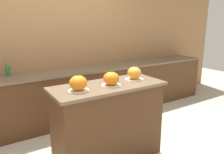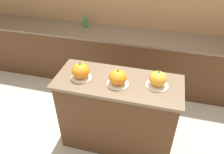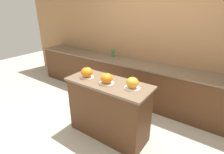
% 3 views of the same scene
% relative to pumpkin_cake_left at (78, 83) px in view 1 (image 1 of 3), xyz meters
% --- Properties ---
extents(wall_back, '(8.00, 0.06, 2.50)m').
position_rel_pumpkin_cake_left_xyz_m(wall_back, '(0.39, 1.66, 0.21)').
color(wall_back, '#9E7047').
rests_on(wall_back, ground_plane).
extents(kitchen_island, '(1.33, 0.56, 0.96)m').
position_rel_pumpkin_cake_left_xyz_m(kitchen_island, '(0.39, 0.04, -0.56)').
color(kitchen_island, '#4C2D19').
rests_on(kitchen_island, ground_plane).
extents(back_counter, '(6.00, 0.60, 0.89)m').
position_rel_pumpkin_cake_left_xyz_m(back_counter, '(0.39, 1.33, -0.60)').
color(back_counter, '#4C2D19').
rests_on(back_counter, ground_plane).
extents(pumpkin_cake_left, '(0.22, 0.22, 0.20)m').
position_rel_pumpkin_cake_left_xyz_m(pumpkin_cake_left, '(0.00, 0.00, 0.00)').
color(pumpkin_cake_left, silver).
rests_on(pumpkin_cake_left, kitchen_island).
extents(pumpkin_cake_center, '(0.22, 0.22, 0.19)m').
position_rel_pumpkin_cake_left_xyz_m(pumpkin_cake_center, '(0.40, -0.01, -0.00)').
color(pumpkin_cake_center, silver).
rests_on(pumpkin_cake_center, kitchen_island).
extents(pumpkin_cake_right, '(0.23, 0.23, 0.21)m').
position_rel_pumpkin_cake_left_xyz_m(pumpkin_cake_right, '(0.78, 0.07, -0.00)').
color(pumpkin_cake_right, silver).
rests_on(pumpkin_cake_right, kitchen_island).
extents(bottle_tall, '(0.07, 0.07, 0.21)m').
position_rel_pumpkin_cake_left_xyz_m(bottle_tall, '(-0.49, 1.43, -0.05)').
color(bottle_tall, '#2D6B38').
rests_on(bottle_tall, back_counter).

